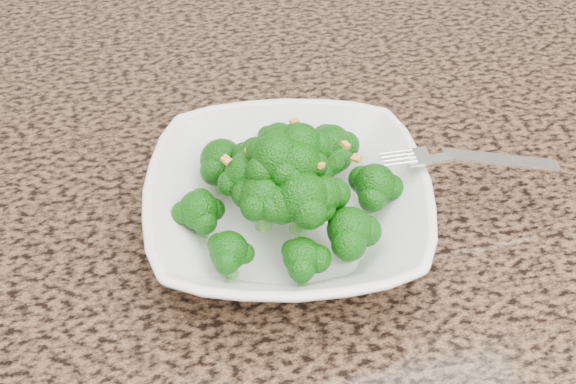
{
  "coord_description": "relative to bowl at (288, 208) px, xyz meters",
  "views": [
    {
      "loc": [
        -0.18,
        -0.15,
        1.38
      ],
      "look_at": [
        -0.09,
        0.29,
        0.95
      ],
      "focal_mm": 45.0,
      "sensor_mm": 36.0,
      "label": 1
    }
  ],
  "objects": [
    {
      "name": "broccoli_pile",
      "position": [
        -0.0,
        0.0,
        0.07
      ],
      "size": [
        0.22,
        0.22,
        0.07
      ],
      "primitive_type": null,
      "color": "#0F580A",
      "rests_on": "bowl"
    },
    {
      "name": "garlic_topping",
      "position": [
        -0.0,
        0.0,
        0.11
      ],
      "size": [
        0.13,
        0.13,
        0.01
      ],
      "primitive_type": null,
      "color": "gold",
      "rests_on": "broccoli_pile"
    },
    {
      "name": "fork",
      "position": [
        0.14,
        -0.0,
        0.04
      ],
      "size": [
        0.18,
        0.05,
        0.01
      ],
      "primitive_type": null,
      "rotation": [
        0.0,
        0.0,
        -0.09
      ],
      "color": "silver",
      "rests_on": "bowl"
    },
    {
      "name": "bowl",
      "position": [
        0.0,
        0.0,
        0.0
      ],
      "size": [
        0.28,
        0.28,
        0.06
      ],
      "primitive_type": "imported",
      "rotation": [
        0.0,
        0.0,
        -0.14
      ],
      "color": "white",
      "rests_on": "granite_counter"
    },
    {
      "name": "granite_counter",
      "position": [
        0.09,
        0.01,
        -0.05
      ],
      "size": [
        1.64,
        1.04,
        0.03
      ],
      "primitive_type": "cube",
      "color": "brown",
      "rests_on": "cabinet"
    }
  ]
}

